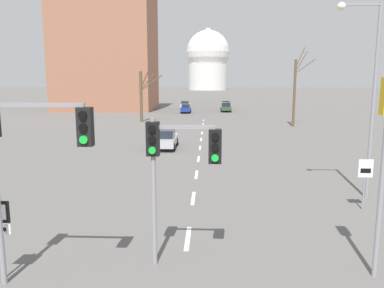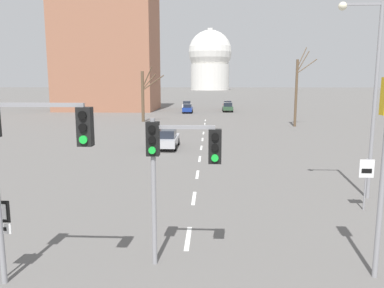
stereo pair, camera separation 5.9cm
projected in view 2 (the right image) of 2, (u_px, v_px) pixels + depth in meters
lane_stripe_1 at (188, 238)px, 12.82m from camera, size 0.16×2.00×0.01m
lane_stripe_2 at (194, 198)px, 17.26m from camera, size 0.16×2.00×0.01m
lane_stripe_3 at (197, 174)px, 21.69m from camera, size 0.16×2.00×0.01m
lane_stripe_4 at (200, 159)px, 26.13m from camera, size 0.16×2.00×0.01m
lane_stripe_5 at (201, 148)px, 30.56m from camera, size 0.16×2.00×0.01m
lane_stripe_6 at (203, 139)px, 34.99m from camera, size 0.16×2.00×0.01m
lane_stripe_7 at (203, 133)px, 39.43m from camera, size 0.16×2.00×0.01m
lane_stripe_8 at (204, 128)px, 43.86m from camera, size 0.16×2.00×0.01m
lane_stripe_9 at (205, 124)px, 48.30m from camera, size 0.16×2.00×0.01m
lane_stripe_10 at (205, 120)px, 52.73m from camera, size 0.16×2.00×0.01m
traffic_signal_near_left at (25, 143)px, 9.31m from camera, size 2.73×0.34×4.99m
traffic_signal_centre_tall at (175, 156)px, 10.48m from camera, size 2.09×0.34×4.31m
route_sign_post at (0, 225)px, 9.98m from camera, size 0.60×0.08×2.25m
speed_limit_sign at (366, 175)px, 15.43m from camera, size 0.60×0.08×2.21m
street_lamp_right at (369, 83)px, 16.44m from camera, size 1.92×0.36×8.68m
sedan_near_left at (188, 108)px, 65.23m from camera, size 1.70×4.00×1.57m
sedan_near_right at (228, 107)px, 67.91m from camera, size 1.87×4.22×1.70m
sedan_mid_centre at (227, 105)px, 74.29m from camera, size 1.76×4.22×1.68m
sedan_far_left at (187, 105)px, 75.30m from camera, size 1.78×4.29×1.59m
sedan_far_right at (166, 139)px, 30.32m from camera, size 1.92×4.46×1.54m
bare_tree_left_near at (144, 94)px, 50.30m from camera, size 3.12×0.85×7.34m
bare_tree_right_near at (297, 90)px, 44.65m from camera, size 2.69×1.18×9.41m
capitol_dome at (210, 60)px, 254.55m from camera, size 29.17×29.17×41.20m
apartment_block_left at (108, 45)px, 71.13m from camera, size 18.00×14.00×24.46m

